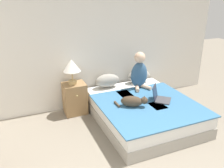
{
  "coord_description": "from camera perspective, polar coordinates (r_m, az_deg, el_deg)",
  "views": [
    {
      "loc": [
        -1.36,
        -0.68,
        2.2
      ],
      "look_at": [
        0.05,
        2.64,
        0.76
      ],
      "focal_mm": 38.0,
      "sensor_mm": 36.0,
      "label": 1
    }
  ],
  "objects": [
    {
      "name": "bed",
      "position": [
        4.26,
        7.46,
        -6.39
      ],
      "size": [
        1.61,
        1.93,
        0.41
      ],
      "color": "#9E998E",
      "rests_on": "ground_plane"
    },
    {
      "name": "cat_tabby",
      "position": [
        3.9,
        5.12,
        -4.14
      ],
      "size": [
        0.46,
        0.39,
        0.18
      ],
      "rotation": [
        0.0,
        0.0,
        -0.53
      ],
      "color": "#473828",
      "rests_on": "bed"
    },
    {
      "name": "table_lamp",
      "position": [
        4.29,
        -9.68,
        4.14
      ],
      "size": [
        0.31,
        0.31,
        0.46
      ],
      "color": "tan",
      "rests_on": "nightstand"
    },
    {
      "name": "pillow_far",
      "position": [
        4.94,
        6.44,
        1.97
      ],
      "size": [
        0.49,
        0.24,
        0.26
      ],
      "color": "gray",
      "rests_on": "bed"
    },
    {
      "name": "person_sitting",
      "position": [
        4.59,
        6.59,
        2.89
      ],
      "size": [
        0.35,
        0.35,
        0.71
      ],
      "color": "#33567A",
      "rests_on": "bed"
    },
    {
      "name": "laptop_open",
      "position": [
        4.19,
        11.52,
        -3.16
      ],
      "size": [
        0.42,
        0.42,
        0.26
      ],
      "rotation": [
        0.0,
        0.0,
        0.83
      ],
      "color": "#424247",
      "rests_on": "bed"
    },
    {
      "name": "nightstand",
      "position": [
        4.52,
        -8.93,
        -3.43
      ],
      "size": [
        0.41,
        0.38,
        0.59
      ],
      "color": "#937047",
      "rests_on": "ground_plane"
    },
    {
      "name": "pillow_near",
      "position": [
        4.65,
        -1.15,
        0.84
      ],
      "size": [
        0.49,
        0.24,
        0.26
      ],
      "color": "gray",
      "rests_on": "bed"
    },
    {
      "name": "wall_back",
      "position": [
        4.56,
        -5.19,
        9.94
      ],
      "size": [
        5.53,
        0.05,
        2.55
      ],
      "color": "silver",
      "rests_on": "ground_plane"
    }
  ]
}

